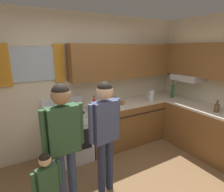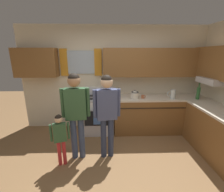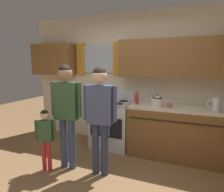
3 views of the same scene
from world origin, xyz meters
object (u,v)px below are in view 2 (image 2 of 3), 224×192
stovetop_kettle (135,95)px  adult_holding_child (76,107)px  adult_in_plaid (107,108)px  stove_oven (99,114)px  water_pitcher (173,94)px  small_child (60,134)px  bottle_wine_green (198,93)px  bottle_sauce_red (119,94)px  cup_terracotta (143,97)px

stovetop_kettle → adult_holding_child: size_ratio=0.17×
adult_holding_child → adult_in_plaid: bearing=1.9°
stove_oven → stovetop_kettle: 1.03m
water_pitcher → small_child: size_ratio=0.23×
stove_oven → bottle_wine_green: (2.34, -0.22, 0.58)m
small_child → bottle_sauce_red: bearing=47.3°
adult_holding_child → small_child: 0.53m
cup_terracotta → adult_holding_child: size_ratio=0.07×
bottle_wine_green → stovetop_kettle: 1.47m
bottle_wine_green → water_pitcher: 0.58m
stove_oven → adult_holding_child: (-0.33, -1.03, 0.55)m
water_pitcher → bottle_wine_green: bearing=-5.7°
stove_oven → small_child: 1.36m
adult_holding_child → bottle_wine_green: bearing=16.9°
adult_in_plaid → water_pitcher: bearing=28.7°
stove_oven → water_pitcher: bearing=-5.3°
bottle_wine_green → cup_terracotta: 1.27m
cup_terracotta → small_child: 2.02m
stove_oven → adult_holding_child: size_ratio=0.68×
bottle_wine_green → stovetop_kettle: bearing=176.1°
adult_holding_child → adult_in_plaid: adult_holding_child is taller
bottle_sauce_red → adult_holding_child: 1.29m
water_pitcher → adult_holding_child: (-2.10, -0.87, 0.01)m
adult_holding_child → bottle_sauce_red: bearing=49.7°
bottle_wine_green → stovetop_kettle: size_ratio=1.44×
stovetop_kettle → small_child: stovetop_kettle is taller
stove_oven → bottle_sauce_red: size_ratio=4.48×
bottle_wine_green → water_pitcher: (-0.57, 0.06, -0.04)m
bottle_wine_green → bottle_sauce_red: bearing=174.5°
water_pitcher → adult_holding_child: 2.27m
cup_terracotta → water_pitcher: (0.69, -0.05, 0.07)m
small_child → stovetop_kettle: bearing=37.0°
bottle_wine_green → water_pitcher: size_ratio=1.79×
water_pitcher → adult_in_plaid: 1.77m
cup_terracotta → small_child: bearing=-146.3°
adult_in_plaid → cup_terracotta: bearing=46.3°
adult_holding_child → adult_in_plaid: 0.55m
bottle_sauce_red → cup_terracotta: bottle_sauce_red is taller
stovetop_kettle → bottle_sauce_red: bearing=168.3°
bottle_sauce_red → small_child: bottle_sauce_red is taller
adult_holding_child → adult_in_plaid: (0.55, 0.02, -0.02)m
water_pitcher → adult_in_plaid: bearing=-151.3°
stove_oven → bottle_wine_green: size_ratio=2.79×
stovetop_kettle → cup_terracotta: bearing=2.1°
bottle_sauce_red → adult_in_plaid: adult_in_plaid is taller
water_pitcher → small_child: (-2.35, -1.06, -0.41)m
adult_holding_child → small_child: size_ratio=1.69×
stove_oven → bottle_sauce_red: bearing=-5.2°
cup_terracotta → small_child: size_ratio=0.11×
bottle_sauce_red → cup_terracotta: size_ratio=2.26×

